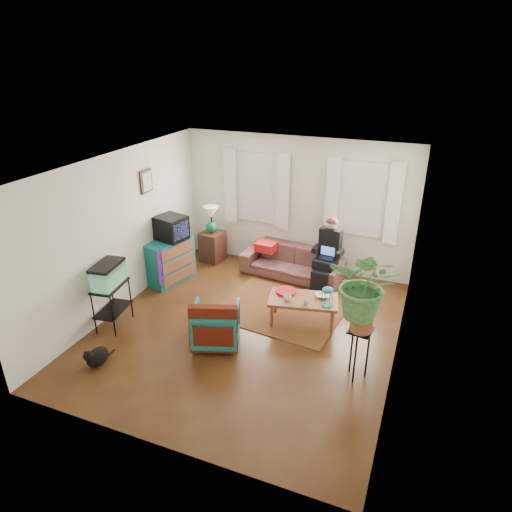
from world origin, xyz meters
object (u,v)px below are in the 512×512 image
at_px(sofa, 292,258).
at_px(aquarium_stand, 113,305).
at_px(coffee_table, 303,310).
at_px(side_table, 213,247).
at_px(dresser, 170,260).
at_px(armchair, 216,323).
at_px(plant_stand, 358,354).

height_order(sofa, aquarium_stand, sofa).
relative_size(aquarium_stand, coffee_table, 0.67).
bearing_deg(sofa, side_table, -176.15).
distance_m(dresser, coffee_table, 2.80).
distance_m(armchair, plant_stand, 2.09).
relative_size(sofa, aquarium_stand, 2.70).
height_order(coffee_table, plant_stand, plant_stand).
distance_m(armchair, coffee_table, 1.45).
bearing_deg(side_table, aquarium_stand, -97.18).
bearing_deg(dresser, plant_stand, -7.85).
bearing_deg(sofa, coffee_table, -60.95).
height_order(dresser, coffee_table, dresser).
relative_size(aquarium_stand, armchair, 1.05).
height_order(sofa, plant_stand, sofa).
bearing_deg(coffee_table, plant_stand, -55.94).
height_order(aquarium_stand, coffee_table, aquarium_stand).
xyz_separation_m(aquarium_stand, armchair, (1.72, 0.18, -0.02)).
xyz_separation_m(dresser, coffee_table, (2.75, -0.49, -0.19)).
height_order(aquarium_stand, armchair, aquarium_stand).
bearing_deg(coffee_table, aquarium_stand, -168.73).
xyz_separation_m(side_table, armchair, (1.37, -2.60, 0.03)).
xyz_separation_m(sofa, coffee_table, (0.67, -1.54, -0.16)).
bearing_deg(side_table, armchair, -62.18).
bearing_deg(coffee_table, side_table, 134.65).
bearing_deg(armchair, side_table, -81.41).
height_order(sofa, dresser, dresser).
relative_size(sofa, plant_stand, 2.60).
bearing_deg(aquarium_stand, plant_stand, -6.06).
xyz_separation_m(side_table, plant_stand, (3.46, -2.61, 0.06)).
height_order(dresser, armchair, dresser).
bearing_deg(aquarium_stand, side_table, 74.20).
xyz_separation_m(side_table, coffee_table, (2.41, -1.59, -0.09)).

